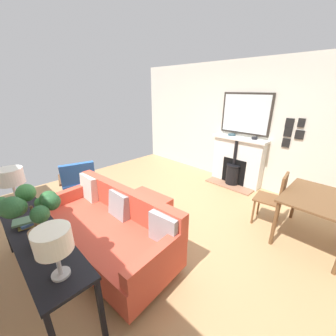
{
  "coord_description": "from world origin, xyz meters",
  "views": [
    {
      "loc": [
        1.97,
        2.18,
        2.09
      ],
      "look_at": [
        -0.32,
        -0.11,
        0.85
      ],
      "focal_mm": 22.19,
      "sensor_mm": 36.0,
      "label": 1
    }
  ],
  "objects": [
    {
      "name": "book_stack",
      "position": [
        1.7,
        -0.18,
        0.76
      ],
      "size": [
        0.3,
        0.21,
        0.07
      ],
      "color": "olive",
      "rests_on": "console_table"
    },
    {
      "name": "wall_left",
      "position": [
        -2.52,
        0.0,
        1.33
      ],
      "size": [
        0.12,
        5.96,
        2.67
      ],
      "primitive_type": "cube",
      "color": "silver",
      "rests_on": "ground"
    },
    {
      "name": "ottoman",
      "position": [
        0.09,
        -0.27,
        0.23
      ],
      "size": [
        0.69,
        0.81,
        0.37
      ],
      "color": "#B2B2B7",
      "rests_on": "ground"
    },
    {
      "name": "fireplace",
      "position": [
        -2.3,
        0.13,
        0.5
      ],
      "size": [
        0.58,
        1.21,
        1.09
      ],
      "color": "#93664C",
      "rests_on": "ground"
    },
    {
      "name": "potted_plant",
      "position": [
        1.73,
        0.27,
        1.14
      ],
      "size": [
        0.5,
        0.51,
        0.6
      ],
      "color": "#99704C",
      "rests_on": "console_table"
    },
    {
      "name": "mantel_bowl_near",
      "position": [
        -2.34,
        -0.09,
        1.12
      ],
      "size": [
        0.16,
        0.16,
        0.04
      ],
      "color": "#334C56",
      "rests_on": "fireplace"
    },
    {
      "name": "armchair_accent",
      "position": [
        0.59,
        -1.7,
        0.44
      ],
      "size": [
        0.8,
        0.74,
        0.81
      ],
      "color": "brown",
      "rests_on": "ground"
    },
    {
      "name": "photo_gallery_row",
      "position": [
        -2.45,
        1.08,
        1.33
      ],
      "size": [
        0.02,
        0.35,
        0.57
      ],
      "color": "black"
    },
    {
      "name": "table_lamp_far_end",
      "position": [
        1.7,
        0.73,
        1.05
      ],
      "size": [
        0.27,
        0.27,
        0.43
      ],
      "color": "#B2B2B7",
      "rests_on": "console_table"
    },
    {
      "name": "console_table",
      "position": [
        1.7,
        0.02,
        0.65
      ],
      "size": [
        0.42,
        1.9,
        0.73
      ],
      "color": "black",
      "rests_on": "ground"
    },
    {
      "name": "dining_table",
      "position": [
        -1.23,
        1.89,
        0.63
      ],
      "size": [
        1.02,
        0.84,
        0.72
      ],
      "color": "brown",
      "rests_on": "ground"
    },
    {
      "name": "ground_plane",
      "position": [
        0.0,
        0.0,
        -0.0
      ],
      "size": [
        5.04,
        5.96,
        0.01
      ],
      "primitive_type": "cube",
      "color": "tan"
    },
    {
      "name": "table_lamp_near_end",
      "position": [
        1.7,
        -0.69,
        1.12
      ],
      "size": [
        0.28,
        0.28,
        0.5
      ],
      "color": "white",
      "rests_on": "console_table"
    },
    {
      "name": "mantel_bowl_far",
      "position": [
        -2.34,
        0.43,
        1.12
      ],
      "size": [
        0.12,
        0.12,
        0.05
      ],
      "color": "black",
      "rests_on": "fireplace"
    },
    {
      "name": "dining_chair_near_fireplace",
      "position": [
        -1.24,
        1.34,
        0.53
      ],
      "size": [
        0.45,
        0.45,
        0.9
      ],
      "color": "brown",
      "rests_on": "ground"
    },
    {
      "name": "mirror_over_mantel",
      "position": [
        -2.43,
        0.13,
        1.58
      ],
      "size": [
        0.04,
        1.09,
        0.87
      ],
      "color": "#2D2823"
    },
    {
      "name": "sofa",
      "position": [
        0.92,
        0.01,
        0.35
      ],
      "size": [
        1.06,
        2.09,
        0.83
      ],
      "color": "#B2B2B7",
      "rests_on": "ground"
    }
  ]
}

